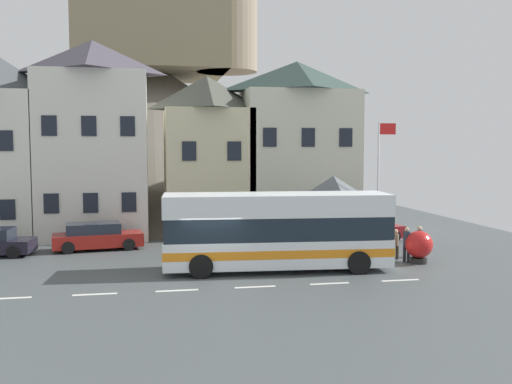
{
  "coord_description": "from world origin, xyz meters",
  "views": [
    {
      "loc": [
        -2.44,
        -23.41,
        5.42
      ],
      "look_at": [
        2.62,
        3.7,
        3.21
      ],
      "focal_mm": 39.95,
      "sensor_mm": 36.0,
      "label": 1
    }
  ],
  "objects_px": {
    "townhouse_01": "(94,140)",
    "flagpole": "(380,177)",
    "hilltop_castle": "(154,128)",
    "pedestrian_01": "(407,242)",
    "transit_bus": "(277,232)",
    "pedestrian_00": "(419,240)",
    "parked_car_01": "(366,229)",
    "parked_car_02": "(97,237)",
    "townhouse_03": "(297,147)",
    "bus_shelter": "(334,191)",
    "public_bench": "(347,237)",
    "townhouse_02": "(207,156)",
    "harbour_buoy": "(419,245)",
    "pedestrian_02": "(396,243)"
  },
  "relations": [
    {
      "from": "townhouse_03",
      "to": "pedestrian_02",
      "type": "xyz_separation_m",
      "value": [
        2.42,
        -9.67,
        -4.57
      ]
    },
    {
      "from": "flagpole",
      "to": "transit_bus",
      "type": "bearing_deg",
      "value": -153.45
    },
    {
      "from": "hilltop_castle",
      "to": "harbour_buoy",
      "type": "relative_size",
      "value": 27.82
    },
    {
      "from": "transit_bus",
      "to": "harbour_buoy",
      "type": "height_order",
      "value": "transit_bus"
    },
    {
      "from": "bus_shelter",
      "to": "public_bench",
      "type": "xyz_separation_m",
      "value": [
        1.44,
        1.85,
        -2.68
      ]
    },
    {
      "from": "pedestrian_02",
      "to": "hilltop_castle",
      "type": "bearing_deg",
      "value": 110.86
    },
    {
      "from": "transit_bus",
      "to": "bus_shelter",
      "type": "bearing_deg",
      "value": 47.58
    },
    {
      "from": "bus_shelter",
      "to": "pedestrian_01",
      "type": "bearing_deg",
      "value": -50.19
    },
    {
      "from": "hilltop_castle",
      "to": "bus_shelter",
      "type": "distance_m",
      "value": 28.64
    },
    {
      "from": "parked_car_02",
      "to": "harbour_buoy",
      "type": "bearing_deg",
      "value": -31.03
    },
    {
      "from": "pedestrian_00",
      "to": "harbour_buoy",
      "type": "xyz_separation_m",
      "value": [
        -0.75,
        -1.44,
        0.01
      ]
    },
    {
      "from": "flagpole",
      "to": "harbour_buoy",
      "type": "xyz_separation_m",
      "value": [
        0.82,
        -2.79,
        -3.05
      ]
    },
    {
      "from": "parked_car_01",
      "to": "public_bench",
      "type": "distance_m",
      "value": 1.98
    },
    {
      "from": "hilltop_castle",
      "to": "pedestrian_01",
      "type": "distance_m",
      "value": 32.73
    },
    {
      "from": "pedestrian_01",
      "to": "townhouse_02",
      "type": "bearing_deg",
      "value": 128.16
    },
    {
      "from": "townhouse_01",
      "to": "townhouse_03",
      "type": "height_order",
      "value": "townhouse_01"
    },
    {
      "from": "townhouse_03",
      "to": "parked_car_01",
      "type": "bearing_deg",
      "value": -55.1
    },
    {
      "from": "transit_bus",
      "to": "pedestrian_00",
      "type": "relative_size",
      "value": 6.61
    },
    {
      "from": "hilltop_castle",
      "to": "flagpole",
      "type": "height_order",
      "value": "hilltop_castle"
    },
    {
      "from": "townhouse_02",
      "to": "bus_shelter",
      "type": "relative_size",
      "value": 2.47
    },
    {
      "from": "townhouse_03",
      "to": "pedestrian_02",
      "type": "bearing_deg",
      "value": -75.98
    },
    {
      "from": "townhouse_02",
      "to": "flagpole",
      "type": "height_order",
      "value": "townhouse_02"
    },
    {
      "from": "townhouse_01",
      "to": "parked_car_01",
      "type": "height_order",
      "value": "townhouse_01"
    },
    {
      "from": "pedestrian_02",
      "to": "public_bench",
      "type": "xyz_separation_m",
      "value": [
        -0.95,
        4.13,
        -0.33
      ]
    },
    {
      "from": "parked_car_02",
      "to": "townhouse_02",
      "type": "bearing_deg",
      "value": 27.26
    },
    {
      "from": "pedestrian_00",
      "to": "harbour_buoy",
      "type": "relative_size",
      "value": 1.0
    },
    {
      "from": "pedestrian_02",
      "to": "harbour_buoy",
      "type": "distance_m",
      "value": 1.28
    },
    {
      "from": "transit_bus",
      "to": "parked_car_01",
      "type": "height_order",
      "value": "transit_bus"
    },
    {
      "from": "hilltop_castle",
      "to": "flagpole",
      "type": "relative_size",
      "value": 6.36
    },
    {
      "from": "bus_shelter",
      "to": "parked_car_01",
      "type": "relative_size",
      "value": 0.92
    },
    {
      "from": "townhouse_02",
      "to": "transit_bus",
      "type": "height_order",
      "value": "townhouse_02"
    },
    {
      "from": "townhouse_01",
      "to": "flagpole",
      "type": "height_order",
      "value": "townhouse_01"
    },
    {
      "from": "hilltop_castle",
      "to": "pedestrian_01",
      "type": "xyz_separation_m",
      "value": [
        11.33,
        -30.06,
        -6.25
      ]
    },
    {
      "from": "parked_car_01",
      "to": "parked_car_02",
      "type": "xyz_separation_m",
      "value": [
        -14.99,
        -0.08,
        0.02
      ]
    },
    {
      "from": "parked_car_02",
      "to": "public_bench",
      "type": "height_order",
      "value": "parked_car_02"
    },
    {
      "from": "transit_bus",
      "to": "pedestrian_00",
      "type": "height_order",
      "value": "transit_bus"
    },
    {
      "from": "bus_shelter",
      "to": "flagpole",
      "type": "distance_m",
      "value": 2.42
    },
    {
      "from": "harbour_buoy",
      "to": "pedestrian_00",
      "type": "bearing_deg",
      "value": 62.62
    },
    {
      "from": "public_bench",
      "to": "parked_car_02",
      "type": "bearing_deg",
      "value": 175.16
    },
    {
      "from": "townhouse_03",
      "to": "parked_car_02",
      "type": "bearing_deg",
      "value": -159.79
    },
    {
      "from": "townhouse_01",
      "to": "flagpole",
      "type": "xyz_separation_m",
      "value": [
        14.67,
        -8.13,
        -1.95
      ]
    },
    {
      "from": "townhouse_03",
      "to": "bus_shelter",
      "type": "height_order",
      "value": "townhouse_03"
    },
    {
      "from": "townhouse_03",
      "to": "pedestrian_00",
      "type": "relative_size",
      "value": 7.09
    },
    {
      "from": "townhouse_01",
      "to": "townhouse_03",
      "type": "xyz_separation_m",
      "value": [
        12.41,
        -0.14,
        -0.46
      ]
    },
    {
      "from": "bus_shelter",
      "to": "pedestrian_00",
      "type": "distance_m",
      "value": 4.86
    },
    {
      "from": "pedestrian_01",
      "to": "parked_car_02",
      "type": "bearing_deg",
      "value": 157.37
    },
    {
      "from": "hilltop_castle",
      "to": "public_bench",
      "type": "relative_size",
      "value": 28.06
    },
    {
      "from": "transit_bus",
      "to": "public_bench",
      "type": "relative_size",
      "value": 6.64
    },
    {
      "from": "townhouse_02",
      "to": "harbour_buoy",
      "type": "xyz_separation_m",
      "value": [
        8.76,
        -10.83,
        -4.03
      ]
    },
    {
      "from": "parked_car_02",
      "to": "townhouse_01",
      "type": "bearing_deg",
      "value": 87.4
    }
  ]
}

